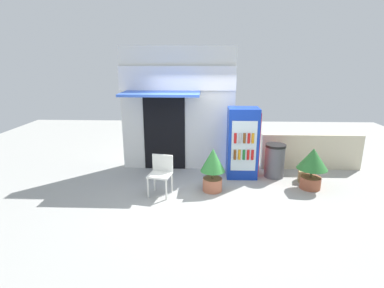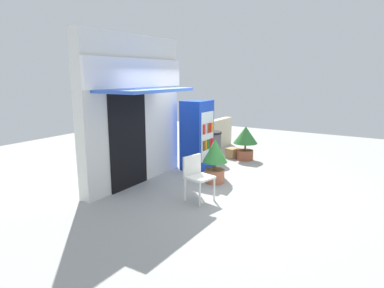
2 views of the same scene
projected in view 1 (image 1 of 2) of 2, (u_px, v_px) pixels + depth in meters
name	position (u px, v px, depth m)	size (l,w,h in m)	color
ground	(200.00, 192.00, 6.76)	(16.00, 16.00, 0.00)	#A3A39E
storefront_building	(177.00, 108.00, 7.87)	(2.94, 1.29, 3.18)	silver
drink_cooler	(243.00, 143.00, 7.43)	(0.76, 0.64, 1.74)	#1438B2
plastic_chair	(161.00, 171.00, 6.54)	(0.54, 0.52, 0.86)	white
potted_plant_near_shop	(213.00, 166.00, 6.68)	(0.55, 0.55, 0.99)	#BC6B4C
potted_plant_curbside	(312.00, 164.00, 6.79)	(0.68, 0.68, 0.95)	#995138
trash_bin	(275.00, 161.00, 7.52)	(0.50, 0.50, 0.84)	#595960
stone_boundary_wall	(311.00, 151.00, 8.11)	(2.63, 0.24, 0.94)	beige
cardboard_box	(306.00, 176.00, 7.30)	(0.34, 0.28, 0.28)	tan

